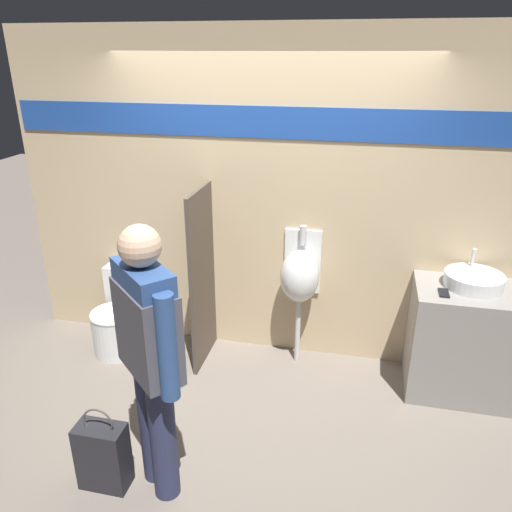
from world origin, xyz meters
TOP-DOWN VIEW (x-y plane):
  - ground_plane at (0.00, 0.00)m, footprint 16.00×16.00m
  - display_wall at (0.00, 0.60)m, footprint 4.34×0.07m
  - sink_counter at (1.66, 0.29)m, footprint 0.91×0.56m
  - sink_basin at (1.61, 0.35)m, footprint 0.42×0.42m
  - cell_phone at (1.39, 0.18)m, footprint 0.07×0.14m
  - divider_near_counter at (-0.48, 0.29)m, footprint 0.03×0.57m
  - urinal_near_counter at (0.31, 0.42)m, footprint 0.32×0.32m
  - toilet at (-1.28, 0.26)m, footprint 0.42×0.58m
  - person_in_vest at (-0.32, -1.10)m, footprint 0.48×0.47m
  - shopping_bag at (-0.65, -1.19)m, footprint 0.30×0.17m

SIDE VIEW (x-z plane):
  - ground_plane at x=0.00m, z-range 0.00..0.00m
  - shopping_bag at x=-0.65m, z-range -0.06..0.51m
  - toilet at x=-1.28m, z-range -0.14..0.71m
  - sink_counter at x=1.66m, z-range 0.00..0.88m
  - divider_near_counter at x=-0.48m, z-range 0.00..1.51m
  - urinal_near_counter at x=0.31m, z-range 0.20..1.40m
  - cell_phone at x=1.39m, z-range 0.88..0.89m
  - sink_basin at x=1.61m, z-range 0.81..1.05m
  - person_in_vest at x=-0.32m, z-range 0.14..1.84m
  - display_wall at x=0.00m, z-range 0.01..2.71m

